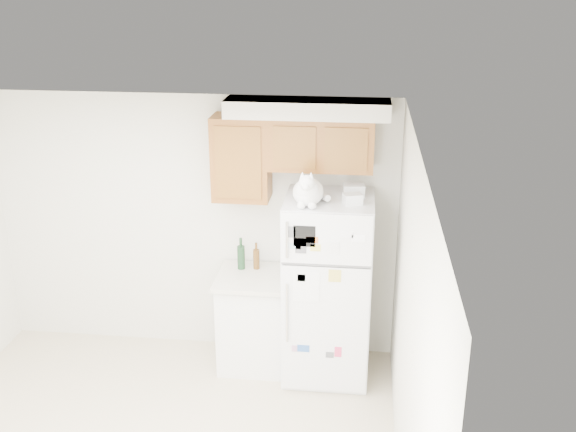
% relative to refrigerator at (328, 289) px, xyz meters
% --- Properties ---
extents(room_shell, '(3.84, 4.04, 2.52)m').
position_rel_refrigerator_xyz_m(room_shell, '(-1.17, -1.36, 0.82)').
color(room_shell, beige).
rests_on(room_shell, ground_plane).
extents(refrigerator, '(0.76, 0.78, 1.70)m').
position_rel_refrigerator_xyz_m(refrigerator, '(0.00, 0.00, 0.00)').
color(refrigerator, white).
rests_on(refrigerator, ground_plane).
extents(base_counter, '(0.64, 0.64, 0.92)m').
position_rel_refrigerator_xyz_m(base_counter, '(-0.69, 0.07, -0.39)').
color(base_counter, white).
rests_on(base_counter, ground_plane).
extents(cat, '(0.31, 0.46, 0.32)m').
position_rel_refrigerator_xyz_m(cat, '(-0.17, -0.18, 0.97)').
color(cat, white).
rests_on(cat, refrigerator).
extents(storage_box_back, '(0.19, 0.15, 0.10)m').
position_rel_refrigerator_xyz_m(storage_box_back, '(0.20, 0.11, 0.90)').
color(storage_box_back, white).
rests_on(storage_box_back, refrigerator).
extents(storage_box_front, '(0.18, 0.15, 0.09)m').
position_rel_refrigerator_xyz_m(storage_box_front, '(0.20, -0.12, 0.89)').
color(storage_box_front, white).
rests_on(storage_box_front, refrigerator).
extents(bottle_green, '(0.07, 0.07, 0.30)m').
position_rel_refrigerator_xyz_m(bottle_green, '(-0.81, 0.19, 0.22)').
color(bottle_green, '#19381E').
rests_on(bottle_green, base_counter).
extents(bottle_amber, '(0.06, 0.06, 0.26)m').
position_rel_refrigerator_xyz_m(bottle_amber, '(-0.67, 0.21, 0.20)').
color(bottle_amber, '#593814').
rests_on(bottle_amber, base_counter).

